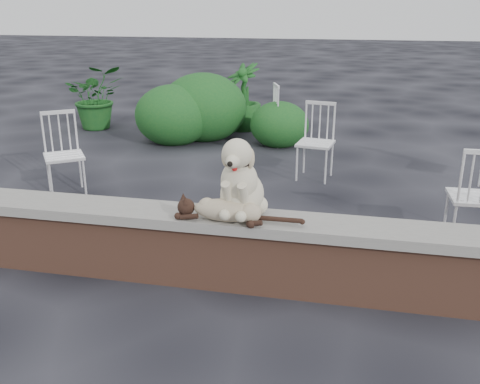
% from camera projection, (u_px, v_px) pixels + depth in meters
% --- Properties ---
extents(ground, '(60.00, 60.00, 0.00)m').
position_uv_depth(ground, '(279.00, 288.00, 4.11)').
color(ground, black).
rests_on(ground, ground).
extents(brick_wall, '(6.00, 0.30, 0.50)m').
position_uv_depth(brick_wall, '(280.00, 260.00, 4.03)').
color(brick_wall, brown).
rests_on(brick_wall, ground).
extents(capstone, '(6.20, 0.40, 0.08)m').
position_uv_depth(capstone, '(281.00, 224.00, 3.93)').
color(capstone, slate).
rests_on(capstone, brick_wall).
extents(dog, '(0.45, 0.57, 0.63)m').
position_uv_depth(dog, '(242.00, 175.00, 3.91)').
color(dog, beige).
rests_on(dog, capstone).
extents(cat, '(1.14, 0.35, 0.19)m').
position_uv_depth(cat, '(227.00, 209.00, 3.86)').
color(cat, tan).
rests_on(cat, capstone).
extents(chair_c, '(0.58, 0.58, 0.94)m').
position_uv_depth(chair_c, '(474.00, 195.00, 4.72)').
color(chair_c, white).
rests_on(chair_c, ground).
extents(chair_a, '(0.78, 0.78, 0.94)m').
position_uv_depth(chair_a, '(64.00, 155.00, 5.99)').
color(chair_a, white).
rests_on(chair_a, ground).
extents(chair_b, '(0.64, 0.64, 0.94)m').
position_uv_depth(chair_b, '(316.00, 142.00, 6.53)').
color(chair_b, white).
rests_on(chair_b, ground).
extents(chair_e, '(0.71, 0.71, 0.94)m').
position_uv_depth(chair_e, '(288.00, 115.00, 8.10)').
color(chair_e, white).
rests_on(chair_e, ground).
extents(potted_plant_a, '(1.28, 1.23, 1.10)m').
position_uv_depth(potted_plant_a, '(96.00, 97.00, 9.18)').
color(potted_plant_a, '#164E1E').
rests_on(potted_plant_a, ground).
extents(potted_plant_b, '(0.90, 0.90, 1.14)m').
position_uv_depth(potted_plant_b, '(243.00, 97.00, 9.05)').
color(potted_plant_b, '#164E1E').
rests_on(potted_plant_b, ground).
extents(shrubbery, '(2.71, 1.57, 1.11)m').
position_uv_depth(shrubbery, '(204.00, 113.00, 8.37)').
color(shrubbery, '#164E1E').
rests_on(shrubbery, ground).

